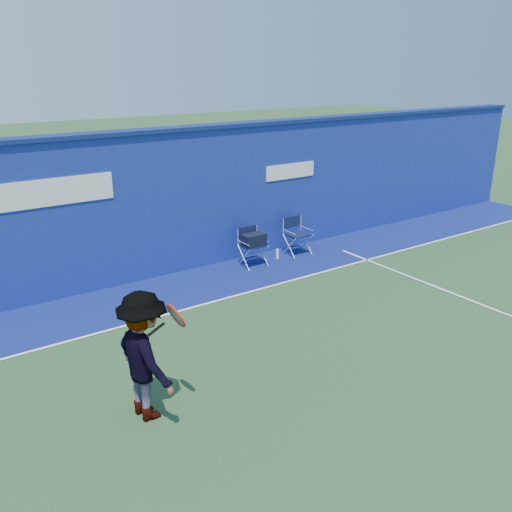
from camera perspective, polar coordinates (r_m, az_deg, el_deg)
ground at (r=7.89m, az=5.05°, el=-13.54°), size 80.00×80.00×0.00m
stadium_wall at (r=11.43m, az=-11.52°, el=5.29°), size 24.00×0.50×3.08m
out_of_bounds_strip at (r=10.97m, az=-8.66°, el=-3.70°), size 24.00×1.80×0.01m
court_lines at (r=8.28m, az=2.37°, el=-11.63°), size 24.00×12.00×0.01m
directors_chair_left at (r=12.09m, az=-0.32°, el=0.65°), size 0.52×0.48×0.87m
directors_chair_right at (r=12.92m, az=4.38°, el=1.40°), size 0.53×0.47×0.88m
water_bottle at (r=12.59m, az=2.26°, el=0.20°), size 0.07×0.07×0.24m
tennis_player at (r=7.01m, az=-11.63°, el=-10.26°), size 0.87×1.17×1.72m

